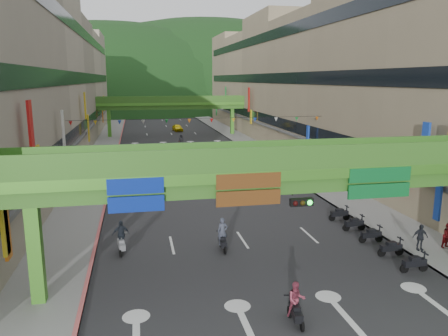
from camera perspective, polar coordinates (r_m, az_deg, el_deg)
name	(u,v)px	position (r m, az deg, el deg)	size (l,w,h in m)	color
road_slab	(181,149)	(64.71, -5.61, 2.54)	(18.00, 140.00, 0.02)	#28282B
sidewalk_left	(104,151)	(64.56, -15.37, 2.22)	(4.00, 140.00, 0.15)	gray
sidewalk_right	(253,146)	(66.69, 3.84, 2.89)	(4.00, 140.00, 0.15)	gray
curb_left	(118,150)	(64.45, -13.69, 2.30)	(0.20, 140.00, 0.18)	#CC5959
curb_right	(241,146)	(66.22, 2.26, 2.86)	(0.20, 140.00, 0.18)	gray
building_row_left	(40,84)	(64.84, -22.94, 10.11)	(12.80, 95.00, 19.00)	#9E937F
building_row_right	(305,83)	(68.45, 10.49, 10.84)	(12.80, 95.00, 19.00)	gray
overpass_near	(296,184)	(20.92, 9.38, -2.11)	(28.00, 12.27, 7.10)	#4C9E2D
overpass_far	(172,106)	(79.00, -6.81, 8.08)	(28.00, 2.20, 7.10)	#4C9E2D
hill_left	(113,106)	(174.11, -14.35, 7.88)	(168.00, 140.00, 112.00)	#1C4419
hill_right	(207,102)	(196.39, -2.21, 8.61)	(208.00, 176.00, 128.00)	#1C4419
bunting_string	(201,121)	(44.26, -3.09, 6.18)	(26.00, 0.36, 0.47)	black
scooter_rider_near	(223,236)	(26.32, -0.18, -8.81)	(0.62, 1.60, 2.01)	black
scooter_rider_mid	(296,303)	(19.21, 9.40, -17.00)	(0.82, 1.60, 1.89)	black
scooter_rider_left	(121,237)	(26.55, -13.29, -8.78)	(1.02, 1.60, 2.02)	gray
scooter_rider_far	(181,141)	(64.29, -5.61, 3.49)	(1.03, 1.57, 2.20)	maroon
parked_scooter_row	(371,235)	(29.15, 18.66, -8.25)	(1.60, 9.35, 1.08)	black
car_silver	(132,157)	(54.66, -11.88, 1.35)	(1.36, 3.90, 1.28)	#9C9CA3
car_yellow	(177,128)	(86.57, -6.10, 5.25)	(1.59, 3.95, 1.35)	yellow
pedestrian_red	(448,238)	(29.66, 27.21, -8.12)	(0.74, 0.57, 1.51)	maroon
pedestrian_dark	(420,240)	(28.54, 24.22, -8.53)	(0.92, 0.38, 1.58)	#202329
pedestrian_blue	(302,161)	(50.97, 10.18, 0.94)	(0.81, 0.52, 1.73)	#314552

